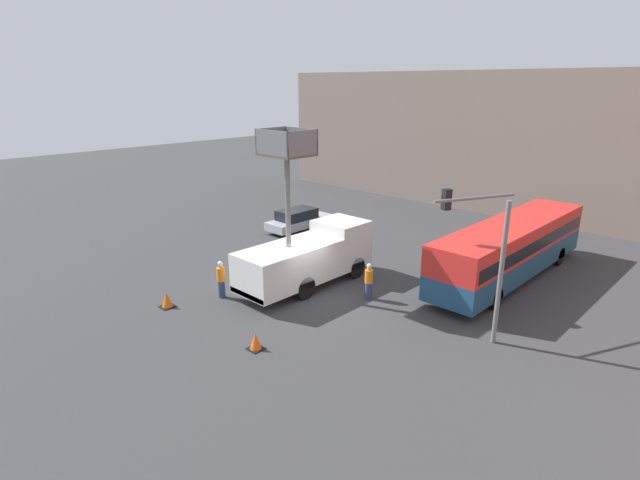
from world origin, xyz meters
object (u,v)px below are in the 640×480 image
object	(u,v)px
city_bus	(511,246)
traffic_cone_near_truck	(167,300)
parked_car_curbside	(298,219)
road_worker_directing	(369,281)
road_worker_near_truck	(221,279)
traffic_cone_mid_road	(256,342)
traffic_light_pole	(479,237)
utility_truck	(308,254)

from	to	relation	value
city_bus	traffic_cone_near_truck	distance (m)	16.81
parked_car_curbside	road_worker_directing	bearing A→B (deg)	-27.97
road_worker_near_truck	traffic_cone_mid_road	world-z (taller)	road_worker_near_truck
road_worker_directing	traffic_cone_mid_road	world-z (taller)	road_worker_directing
traffic_light_pole	road_worker_directing	size ratio (longest dim) A/B	3.22
utility_truck	road_worker_directing	xyz separation A→B (m)	(3.17, 0.75, -0.76)
utility_truck	city_bus	distance (m)	10.20
traffic_cone_near_truck	traffic_cone_mid_road	distance (m)	5.74
traffic_light_pole	traffic_cone_near_truck	bearing A→B (deg)	-144.21
city_bus	road_worker_near_truck	xyz separation A→B (m)	(-8.56, -11.53, -0.85)
utility_truck	city_bus	bearing A→B (deg)	48.89
parked_car_curbside	utility_truck	bearing A→B (deg)	-40.84
traffic_cone_near_truck	road_worker_near_truck	bearing A→B (deg)	69.18
city_bus	traffic_cone_mid_road	size ratio (longest dim) A/B	18.93
city_bus	road_worker_directing	world-z (taller)	city_bus
city_bus	traffic_cone_mid_road	bearing A→B (deg)	163.57
traffic_cone_near_truck	road_worker_directing	bearing A→B (deg)	49.47
utility_truck	parked_car_curbside	xyz separation A→B (m)	(-7.31, 6.32, -0.88)
city_bus	parked_car_curbside	size ratio (longest dim) A/B	2.63
road_worker_near_truck	traffic_light_pole	bearing A→B (deg)	-166.27
traffic_cone_near_truck	parked_car_curbside	world-z (taller)	parked_car_curbside
traffic_cone_mid_road	parked_car_curbside	distance (m)	15.88
utility_truck	traffic_cone_near_truck	world-z (taller)	utility_truck
city_bus	road_worker_directing	size ratio (longest dim) A/B	7.18
city_bus	traffic_cone_near_truck	world-z (taller)	city_bus
utility_truck	traffic_light_pole	bearing A→B (deg)	10.83
road_worker_directing	road_worker_near_truck	bearing A→B (deg)	-11.87
traffic_cone_mid_road	road_worker_near_truck	bearing A→B (deg)	158.33
traffic_light_pole	traffic_cone_mid_road	distance (m)	9.46
city_bus	parked_car_curbside	world-z (taller)	city_bus
road_worker_directing	traffic_cone_near_truck	world-z (taller)	road_worker_directing
city_bus	traffic_cone_mid_road	distance (m)	14.03
road_worker_near_truck	road_worker_directing	distance (m)	6.80
traffic_light_pole	road_worker_near_truck	bearing A→B (deg)	-151.25
traffic_light_pole	traffic_cone_near_truck	distance (m)	13.57
utility_truck	traffic_cone_mid_road	world-z (taller)	utility_truck
city_bus	traffic_light_pole	distance (m)	6.63
road_worker_near_truck	road_worker_directing	xyz separation A→B (m)	(5.02, 4.59, -0.03)
road_worker_directing	parked_car_curbside	distance (m)	11.87
road_worker_near_truck	parked_car_curbside	xyz separation A→B (m)	(-5.46, 10.15, -0.15)
utility_truck	parked_car_curbside	world-z (taller)	utility_truck
city_bus	traffic_cone_near_truck	bearing A→B (deg)	144.72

